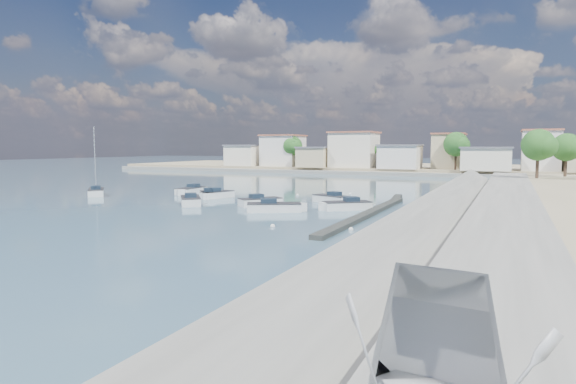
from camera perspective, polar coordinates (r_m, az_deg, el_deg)
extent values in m
plane|color=#2D465A|center=(75.04, 10.44, 0.53)|extent=(400.00, 400.00, 0.00)
cube|color=slate|center=(45.73, 24.57, -1.80)|extent=(5.00, 90.00, 1.80)
cube|color=slate|center=(45.95, 19.14, -1.58)|extent=(4.17, 90.00, 2.86)
cube|color=slate|center=(37.18, 17.47, -3.90)|extent=(5.31, 3.50, 1.94)
cube|color=black|center=(44.40, 9.48, -2.53)|extent=(1.00, 26.00, 0.35)
cube|color=black|center=(58.03, 12.70, -0.77)|extent=(2.00, 8.05, 0.30)
cube|color=gray|center=(125.93, 16.39, 2.65)|extent=(160.00, 40.00, 1.40)
cube|color=slate|center=(105.25, 14.68, 2.03)|extent=(160.00, 2.50, 0.80)
cube|color=beige|center=(125.23, -5.12, 4.30)|extent=(8.00, 8.00, 5.00)
cube|color=#595960|center=(125.21, -5.13, 5.52)|extent=(8.48, 8.48, 0.35)
cube|color=silver|center=(122.33, -0.58, 4.88)|extent=(9.00, 9.00, 7.50)
cube|color=#99513D|center=(122.36, -0.58, 6.72)|extent=(9.54, 9.54, 0.35)
cube|color=tan|center=(115.60, 3.27, 4.10)|extent=(7.00, 8.00, 4.50)
cube|color=#595960|center=(115.57, 3.27, 5.30)|extent=(7.42, 8.48, 0.35)
cube|color=beige|center=(114.48, 7.85, 4.92)|extent=(10.00, 9.00, 8.00)
cube|color=#99513D|center=(114.52, 7.87, 7.01)|extent=(10.60, 9.54, 0.35)
cube|color=silver|center=(110.78, 13.14, 4.04)|extent=(8.50, 8.50, 5.00)
cube|color=#595960|center=(110.76, 13.17, 5.42)|extent=(9.01, 9.01, 0.35)
cube|color=tan|center=(112.14, 18.50, 4.55)|extent=(6.50, 7.50, 7.50)
cube|color=#99513D|center=(112.17, 18.56, 6.56)|extent=(6.89, 7.95, 0.35)
cube|color=beige|center=(107.55, 22.47, 3.60)|extent=(9.50, 9.00, 4.50)
cube|color=#595960|center=(107.52, 22.52, 4.89)|extent=(10.07, 9.54, 0.35)
cube|color=silver|center=(110.55, 27.77, 4.34)|extent=(7.00, 8.00, 8.00)
cube|color=#99513D|center=(110.60, 27.87, 6.50)|extent=(7.42, 8.48, 0.35)
cylinder|color=#38281E|center=(117.96, 0.55, 3.86)|extent=(0.44, 0.44, 3.38)
sphere|color=#1C4F1A|center=(117.92, 0.55, 5.48)|extent=(4.80, 4.80, 4.80)
sphere|color=#1C4F1A|center=(117.00, 0.83, 5.37)|extent=(3.60, 3.60, 3.60)
sphere|color=#1C4F1A|center=(118.64, 0.31, 5.55)|extent=(3.30, 3.30, 3.30)
cylinder|color=#38281E|center=(114.64, 9.41, 3.63)|extent=(0.44, 0.44, 2.93)
sphere|color=#1C4F1A|center=(114.59, 9.44, 5.07)|extent=(4.16, 4.16, 4.16)
sphere|color=#1C4F1A|center=(113.89, 9.74, 4.97)|extent=(3.12, 3.12, 3.12)
sphere|color=#1C4F1A|center=(115.14, 9.18, 5.14)|extent=(2.86, 2.86, 2.86)
cylinder|color=#38281E|center=(106.99, 19.23, 3.46)|extent=(0.44, 0.44, 3.60)
sphere|color=#1C4F1A|center=(106.95, 19.29, 5.37)|extent=(5.12, 5.12, 5.12)
sphere|color=#1C4F1A|center=(106.22, 19.76, 5.22)|extent=(3.84, 3.84, 3.84)
sphere|color=#1C4F1A|center=(107.51, 18.89, 5.46)|extent=(3.52, 3.52, 3.52)
cylinder|color=#38281E|center=(109.60, 27.74, 3.06)|extent=(0.44, 0.44, 3.15)
sphere|color=#1C4F1A|center=(109.55, 27.81, 4.69)|extent=(4.48, 4.48, 4.48)
sphere|color=#1C4F1A|center=(109.04, 28.27, 4.56)|extent=(3.36, 3.36, 3.36)
sphere|color=#1C4F1A|center=(109.94, 27.44, 4.78)|extent=(3.08, 3.08, 3.08)
cylinder|color=#38281E|center=(76.55, 27.44, 2.64)|extent=(0.44, 0.44, 3.15)
sphere|color=#1C4F1A|center=(76.49, 27.54, 4.97)|extent=(4.48, 4.48, 4.48)
sphere|color=#1C4F1A|center=(75.98, 28.18, 4.78)|extent=(3.36, 3.36, 3.36)
sphere|color=#1C4F1A|center=(76.89, 27.01, 5.10)|extent=(3.08, 3.08, 3.08)
cylinder|color=#38281E|center=(82.80, 30.02, 2.61)|extent=(0.44, 0.44, 2.93)
sphere|color=#1C4F1A|center=(82.75, 30.12, 4.61)|extent=(4.16, 4.16, 4.16)
sphere|color=#1C4F1A|center=(82.30, 30.69, 4.44)|extent=(3.12, 3.12, 3.12)
sphere|color=#1C4F1A|center=(83.08, 29.65, 4.72)|extent=(2.86, 2.86, 2.86)
cube|color=silver|center=(53.16, -11.48, -1.13)|extent=(4.61, 5.08, 1.00)
cube|color=silver|center=(55.28, -11.57, -0.89)|extent=(1.51, 1.51, 1.00)
cube|color=#262628|center=(53.11, -11.49, -0.60)|extent=(4.64, 5.10, 0.08)
cube|color=#192634|center=(52.59, -11.47, -0.39)|extent=(1.87, 1.91, 0.48)
cube|color=silver|center=(51.00, -3.31, -1.31)|extent=(4.12, 4.60, 1.00)
cube|color=silver|center=(51.80, -1.40, -1.20)|extent=(1.42, 1.42, 1.00)
cube|color=#262628|center=(50.95, -3.31, -0.75)|extent=(4.14, 4.62, 0.08)
cube|color=#192634|center=(50.74, -3.77, -0.50)|extent=(1.69, 1.73, 0.48)
cube|color=silver|center=(53.93, 5.18, -0.95)|extent=(4.75, 3.32, 1.00)
cube|color=silver|center=(55.26, 3.73, -0.79)|extent=(1.55, 1.55, 1.00)
cube|color=#262628|center=(53.88, 5.19, -0.43)|extent=(4.76, 3.35, 0.08)
cube|color=#192634|center=(53.56, 5.54, -0.21)|extent=(1.64, 1.49, 0.48)
cube|color=silver|center=(48.12, 7.01, -1.74)|extent=(4.87, 4.34, 1.00)
cube|color=silver|center=(47.50, 4.74, -1.81)|extent=(1.52, 1.52, 1.00)
cube|color=#262628|center=(48.06, 7.01, -1.15)|extent=(4.89, 4.37, 0.08)
cube|color=#192634|center=(48.19, 7.54, -0.85)|extent=(1.83, 1.79, 0.48)
cube|color=silver|center=(59.29, -8.38, -0.42)|extent=(2.91, 4.44, 1.00)
cube|color=silver|center=(60.38, -7.04, -0.30)|extent=(1.54, 1.54, 1.00)
cube|color=#262628|center=(59.24, -8.38, 0.06)|extent=(2.94, 4.45, 0.08)
cube|color=#192634|center=(58.97, -8.70, 0.27)|extent=(1.37, 1.50, 0.48)
cube|color=silver|center=(59.31, -9.53, -0.43)|extent=(3.46, 3.67, 1.00)
cube|color=silver|center=(60.84, -9.70, -0.29)|extent=(1.09, 1.09, 1.00)
cube|color=#262628|center=(59.26, -9.54, 0.05)|extent=(3.49, 3.69, 0.08)
cube|color=#192634|center=(58.88, -9.50, 0.25)|extent=(1.39, 1.41, 0.48)
cube|color=silver|center=(65.42, -11.37, 0.07)|extent=(2.27, 5.22, 1.00)
cube|color=silver|center=(63.58, -12.42, -0.10)|extent=(1.92, 1.92, 1.00)
cube|color=#262628|center=(65.37, -11.37, 0.51)|extent=(2.31, 5.22, 0.08)
cube|color=#192634|center=(65.78, -11.14, 0.75)|extent=(1.30, 1.61, 0.48)
cube|color=silver|center=(46.41, -1.67, -1.96)|extent=(5.49, 4.21, 1.00)
cube|color=silver|center=(46.53, 1.05, -1.94)|extent=(1.78, 1.78, 1.00)
cube|color=#262628|center=(46.35, -1.67, -1.35)|extent=(5.51, 4.25, 0.08)
cube|color=#192634|center=(46.31, -2.31, -1.06)|extent=(1.95, 1.83, 0.48)
cube|color=silver|center=(66.60, -21.79, -0.11)|extent=(5.16, 5.13, 1.00)
cube|color=silver|center=(68.99, -21.74, 0.07)|extent=(1.29, 1.29, 1.00)
cube|color=#262628|center=(66.55, -21.80, 0.32)|extent=(5.18, 5.16, 0.08)
cube|color=#192634|center=(65.99, -21.82, 0.48)|extent=(1.96, 1.95, 0.48)
cylinder|color=silver|center=(66.35, -21.92, 3.76)|extent=(0.12, 0.12, 8.00)
cylinder|color=silver|center=(65.30, -21.85, 0.84)|extent=(1.76, 1.75, 0.08)
sphere|color=silver|center=(36.38, 7.49, -4.45)|extent=(0.38, 0.38, 0.38)
sphere|color=silver|center=(46.98, 15.00, -2.36)|extent=(0.38, 0.38, 0.38)
sphere|color=silver|center=(37.54, -1.83, -4.10)|extent=(0.38, 0.38, 0.38)
sphere|color=silver|center=(52.74, 9.15, -1.42)|extent=(0.38, 0.38, 0.38)
sphere|color=silver|center=(61.47, 1.14, -0.39)|extent=(0.38, 0.38, 0.38)
sphere|color=silver|center=(63.62, 7.44, -0.24)|extent=(0.38, 0.38, 0.38)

